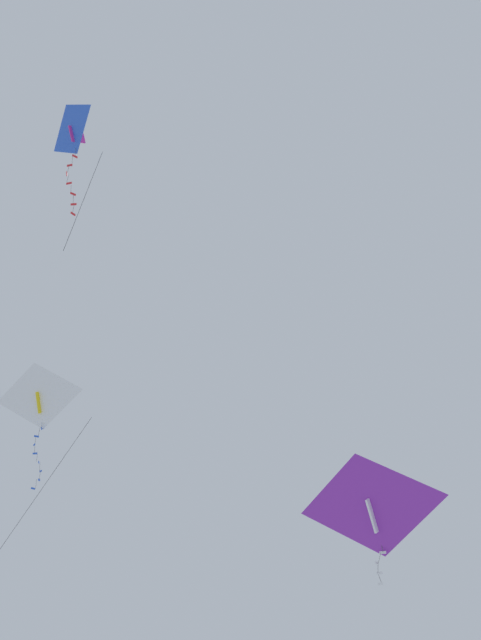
% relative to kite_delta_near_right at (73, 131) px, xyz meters
% --- Properties ---
extents(kite_delta_near_right, '(1.58, 1.84, 5.21)m').
position_rel_kite_delta_near_right_xyz_m(kite_delta_near_right, '(0.00, 0.00, 0.00)').
color(kite_delta_near_right, blue).
extents(kite_delta_upper_right, '(2.59, 2.62, 2.62)m').
position_rel_kite_delta_near_right_xyz_m(kite_delta_upper_right, '(-8.25, 0.59, -11.06)').
color(kite_delta_upper_right, purple).
extents(kite_delta_near_left, '(3.31, 2.53, 6.44)m').
position_rel_kite_delta_near_right_xyz_m(kite_delta_near_left, '(1.24, -7.68, -5.95)').
color(kite_delta_near_left, white).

